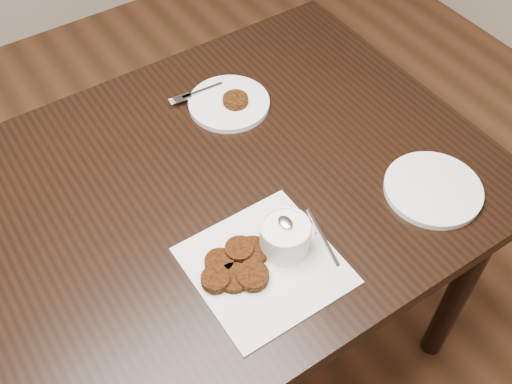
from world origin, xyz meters
TOP-DOWN VIEW (x-y plane):
  - table at (0.04, 0.15)m, footprint 1.35×0.87m
  - napkin at (0.10, -0.07)m, footprint 0.27×0.27m
  - sauce_ramekin at (0.15, -0.06)m, footprint 0.16×0.16m
  - patty_cluster at (0.05, -0.05)m, footprint 0.24×0.24m
  - plate_with_patty at (0.28, 0.35)m, footprint 0.20×0.20m
  - plate_empty at (0.49, -0.12)m, footprint 0.25×0.25m

SIDE VIEW (x-z plane):
  - table at x=0.04m, z-range 0.00..0.75m
  - napkin at x=0.10m, z-range 0.75..0.75m
  - plate_empty at x=0.49m, z-range 0.75..0.76m
  - patty_cluster at x=0.05m, z-range 0.75..0.77m
  - plate_with_patty at x=0.28m, z-range 0.75..0.78m
  - sauce_ramekin at x=0.15m, z-range 0.75..0.89m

